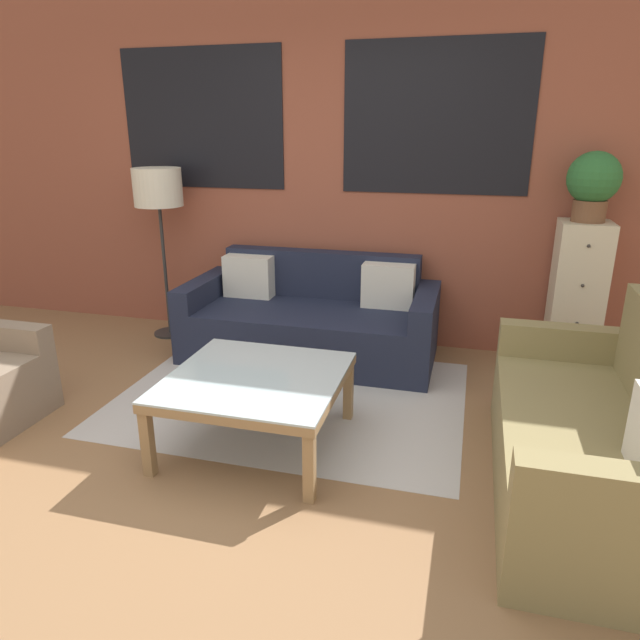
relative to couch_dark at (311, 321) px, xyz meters
The scene contains 9 objects.
ground_plane 1.97m from the couch_dark, 93.05° to the right, with size 16.00×16.00×0.00m, color #8E6642.
wall_back_brick 1.23m from the couch_dark, 102.01° to the left, with size 8.40×0.09×2.80m.
rug 0.83m from the couch_dark, 84.24° to the right, with size 2.29×1.73×0.00m.
couch_dark is the anchor object (origin of this frame).
settee_vintage 2.34m from the couch_dark, 38.21° to the right, with size 0.80×1.69×0.92m.
coffee_table 1.41m from the couch_dark, 86.80° to the right, with size 0.95×0.95×0.43m.
floor_lamp 1.64m from the couch_dark, behind, with size 0.39×0.39×1.43m.
drawer_cabinet 1.98m from the couch_dark, ahead, with size 0.35×0.37×1.11m.
potted_plant 2.25m from the couch_dark, ahead, with size 0.36×0.36×0.48m.
Camera 1 is at (1.28, -2.15, 1.73)m, focal length 32.00 mm.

